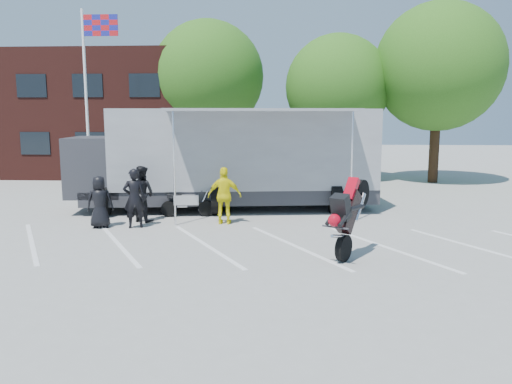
# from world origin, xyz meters

# --- Properties ---
(ground) EXTENTS (100.00, 100.00, 0.00)m
(ground) POSITION_xyz_m (0.00, 0.00, 0.00)
(ground) COLOR #979792
(ground) RESTS_ON ground
(parking_bay_lines) EXTENTS (18.09, 13.33, 0.01)m
(parking_bay_lines) POSITION_xyz_m (0.00, 1.00, 0.01)
(parking_bay_lines) COLOR white
(parking_bay_lines) RESTS_ON ground
(office_building) EXTENTS (18.00, 8.00, 7.00)m
(office_building) POSITION_xyz_m (-10.00, 18.00, 3.50)
(office_building) COLOR #441B16
(office_building) RESTS_ON ground
(flagpole) EXTENTS (1.61, 0.12, 8.00)m
(flagpole) POSITION_xyz_m (-6.24, 10.00, 5.05)
(flagpole) COLOR white
(flagpole) RESTS_ON ground
(tree_left) EXTENTS (6.12, 6.12, 8.64)m
(tree_left) POSITION_xyz_m (-2.00, 16.00, 5.57)
(tree_left) COLOR #382314
(tree_left) RESTS_ON ground
(tree_mid) EXTENTS (5.44, 5.44, 7.68)m
(tree_mid) POSITION_xyz_m (5.00, 15.00, 4.94)
(tree_mid) COLOR #382314
(tree_mid) RESTS_ON ground
(tree_right) EXTENTS (6.46, 6.46, 9.12)m
(tree_right) POSITION_xyz_m (10.00, 14.50, 5.88)
(tree_right) COLOR #382314
(tree_right) RESTS_ON ground
(transporter_truck) EXTENTS (12.12, 6.91, 3.67)m
(transporter_truck) POSITION_xyz_m (0.30, 6.34, 0.00)
(transporter_truck) COLOR #94989C
(transporter_truck) RESTS_ON ground
(parked_motorcycle) EXTENTS (1.93, 0.87, 0.98)m
(parked_motorcycle) POSITION_xyz_m (-1.02, 4.77, 0.00)
(parked_motorcycle) COLOR #BABABF
(parked_motorcycle) RESTS_ON ground
(stunt_bike_rider) EXTENTS (1.67, 1.97, 2.11)m
(stunt_bike_rider) POSITION_xyz_m (4.07, 0.25, 0.00)
(stunt_bike_rider) COLOR black
(stunt_bike_rider) RESTS_ON ground
(spectator_leather_a) EXTENTS (0.88, 0.66, 1.61)m
(spectator_leather_a) POSITION_xyz_m (-3.39, 2.92, 0.81)
(spectator_leather_a) COLOR black
(spectator_leather_a) RESTS_ON ground
(spectator_leather_b) EXTENTS (0.78, 0.63, 1.84)m
(spectator_leather_b) POSITION_xyz_m (-2.31, 2.97, 0.92)
(spectator_leather_b) COLOR black
(spectator_leather_b) RESTS_ON ground
(spectator_leather_c) EXTENTS (1.09, 0.99, 1.83)m
(spectator_leather_c) POSITION_xyz_m (-2.36, 3.92, 0.91)
(spectator_leather_c) COLOR black
(spectator_leather_c) RESTS_ON ground
(spectator_hivis) EXTENTS (1.07, 0.46, 1.82)m
(spectator_hivis) POSITION_xyz_m (0.39, 3.70, 0.91)
(spectator_hivis) COLOR #FFF10D
(spectator_hivis) RESTS_ON ground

